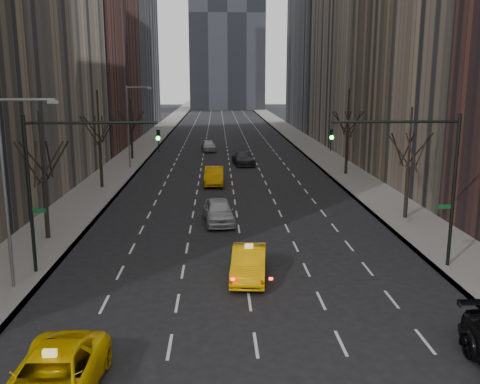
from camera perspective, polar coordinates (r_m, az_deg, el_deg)
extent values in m
cube|color=slate|center=(85.76, -9.73, 5.26)|extent=(4.50, 320.00, 0.15)
cube|color=slate|center=(86.15, 6.72, 5.38)|extent=(4.50, 320.00, 0.15)
cylinder|color=black|center=(35.10, -19.97, -1.80)|extent=(0.28, 0.28, 3.57)
cylinder|color=black|center=(34.43, -20.44, 4.54)|extent=(0.16, 0.16, 4.25)
cylinder|color=black|center=(35.30, -19.68, 3.29)|extent=(0.42, 1.80, 2.52)
cylinder|color=black|center=(34.58, -18.90, 3.17)|extent=(1.74, 0.72, 2.52)
cylinder|color=black|center=(33.82, -19.55, 2.95)|extent=(1.46, 1.25, 2.52)
cylinder|color=black|center=(33.79, -21.00, 2.83)|extent=(0.42, 1.80, 2.52)
cylinder|color=black|center=(34.52, -21.75, 2.95)|extent=(1.74, 0.72, 2.52)
cylinder|color=black|center=(35.27, -21.08, 3.18)|extent=(1.46, 1.25, 2.52)
cylinder|color=black|center=(50.25, -14.61, 2.76)|extent=(0.28, 0.28, 3.99)
cylinder|color=black|center=(49.76, -14.88, 7.73)|extent=(0.16, 0.16, 4.75)
cylinder|color=black|center=(50.65, -14.44, 6.52)|extent=(0.42, 1.80, 2.52)
cylinder|color=black|center=(49.97, -13.83, 6.48)|extent=(1.74, 0.72, 2.52)
cylinder|color=black|center=(49.18, -14.19, 6.38)|extent=(1.46, 1.25, 2.52)
cylinder|color=black|center=(49.06, -15.19, 6.32)|extent=(0.42, 1.80, 2.52)
cylinder|color=black|center=(49.75, -15.79, 6.36)|extent=(1.74, 0.72, 2.52)
cylinder|color=black|center=(50.53, -15.41, 6.46)|extent=(1.46, 1.25, 2.52)
cylinder|color=black|center=(67.82, -11.46, 4.94)|extent=(0.28, 0.28, 3.36)
cylinder|color=black|center=(67.48, -11.59, 8.05)|extent=(0.16, 0.16, 4.00)
cylinder|color=black|center=(68.35, -11.33, 7.46)|extent=(0.42, 1.80, 2.52)
cylinder|color=black|center=(67.71, -10.84, 7.43)|extent=(1.74, 0.72, 2.52)
cylinder|color=black|center=(66.89, -11.07, 7.37)|extent=(1.46, 1.25, 2.52)
cylinder|color=black|center=(66.73, -11.80, 7.33)|extent=(0.42, 1.80, 2.52)
cylinder|color=black|center=(67.38, -12.29, 7.35)|extent=(1.74, 0.72, 2.52)
cylinder|color=black|center=(68.19, -12.04, 7.42)|extent=(1.46, 1.25, 2.52)
cylinder|color=black|center=(39.68, 17.34, -0.09)|extent=(0.28, 0.28, 3.57)
cylinder|color=black|center=(39.09, 17.70, 5.53)|extent=(0.16, 0.16, 4.25)
cylinder|color=black|center=(40.03, 17.41, 4.39)|extent=(0.42, 1.80, 2.52)
cylinder|color=black|center=(39.74, 18.57, 4.26)|extent=(1.74, 0.72, 2.52)
cylinder|color=black|center=(38.91, 18.80, 4.10)|extent=(1.46, 1.25, 2.52)
cylinder|color=black|center=(38.35, 17.83, 4.05)|extent=(0.42, 1.80, 2.52)
cylinder|color=black|center=(38.64, 16.63, 4.18)|extent=(1.74, 0.72, 2.52)
cylinder|color=black|center=(39.49, 16.44, 4.35)|extent=(1.46, 1.25, 2.52)
cylinder|color=black|center=(56.65, 11.29, 3.92)|extent=(0.28, 0.28, 3.99)
cylinder|color=black|center=(56.22, 11.47, 8.34)|extent=(0.16, 0.16, 4.75)
cylinder|color=black|center=(57.16, 11.37, 7.24)|extent=(0.42, 1.80, 2.52)
cylinder|color=black|center=(56.78, 12.15, 7.18)|extent=(1.74, 0.72, 2.52)
cylinder|color=black|center=(55.93, 12.22, 7.11)|extent=(1.46, 1.25, 2.52)
cylinder|color=black|center=(55.45, 11.48, 7.10)|extent=(0.42, 1.80, 2.52)
cylinder|color=black|center=(55.83, 10.68, 7.16)|extent=(1.74, 0.72, 2.52)
cylinder|color=black|center=(56.69, 10.64, 7.24)|extent=(1.46, 1.25, 2.52)
cylinder|color=black|center=(28.70, -21.52, -0.34)|extent=(0.18, 0.18, 8.00)
cylinder|color=black|center=(27.29, -15.60, 7.12)|extent=(6.50, 0.14, 0.14)
imported|color=black|center=(26.83, -8.69, 5.41)|extent=(0.18, 0.22, 1.10)
sphere|color=#0CFF33|center=(26.64, -8.74, 5.69)|extent=(0.20, 0.20, 0.20)
cube|color=#0C5926|center=(28.74, -20.65, -1.89)|extent=(0.70, 0.04, 0.22)
cylinder|color=black|center=(29.72, 21.83, 0.04)|extent=(0.18, 0.18, 8.00)
cylinder|color=black|center=(28.05, 16.29, 7.20)|extent=(6.50, 0.14, 0.14)
imported|color=black|center=(27.27, 9.67, 5.48)|extent=(0.18, 0.22, 1.10)
sphere|color=#0CFF33|center=(27.08, 9.76, 5.75)|extent=(0.20, 0.20, 0.20)
cube|color=#0C5926|center=(29.73, 21.01, -1.47)|extent=(0.70, 0.04, 0.22)
cylinder|color=slate|center=(26.90, -23.77, -0.21)|extent=(0.16, 0.16, 9.00)
cylinder|color=slate|center=(25.95, -21.87, 9.13)|extent=(2.60, 0.14, 0.14)
cube|color=slate|center=(25.59, -19.28, 9.07)|extent=(0.50, 0.22, 0.15)
cylinder|color=slate|center=(60.53, -11.84, 6.79)|extent=(0.16, 0.16, 9.00)
cylinder|color=slate|center=(60.12, -10.77, 10.91)|extent=(2.60, 0.14, 0.14)
cube|color=slate|center=(59.96, -9.61, 10.85)|extent=(0.50, 0.22, 0.15)
imported|color=yellow|center=(18.33, -19.44, -18.39)|extent=(2.75, 5.76, 1.59)
imported|color=#FFB105|center=(27.08, 0.95, -7.58)|extent=(2.12, 4.92, 1.57)
imported|color=#ABAEB4|center=(37.20, -2.28, -2.05)|extent=(2.41, 5.10, 1.68)
imported|color=orange|center=(50.79, -2.78, 1.74)|extent=(1.85, 5.11, 1.68)
imported|color=#303035|center=(62.66, 0.37, 3.68)|extent=(2.85, 5.78, 1.61)
imported|color=#BBBBBB|center=(74.42, -3.37, 4.96)|extent=(2.42, 4.83, 1.58)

